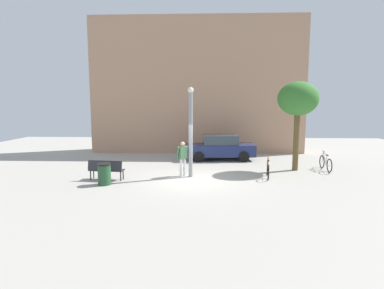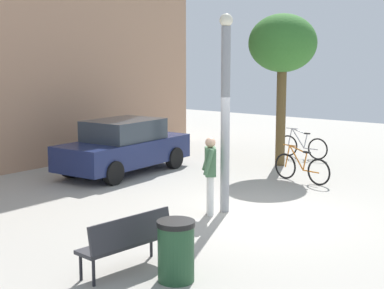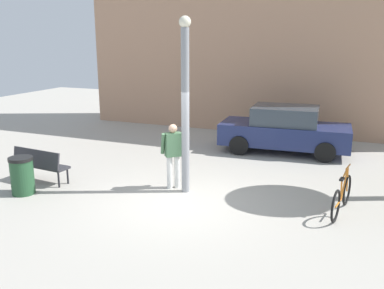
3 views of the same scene
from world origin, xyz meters
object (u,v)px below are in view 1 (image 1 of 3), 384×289
Objects in this scene: lamppost at (191,130)px; person_by_lamppost at (183,156)px; trash_bin at (104,174)px; park_bench at (106,168)px; plaza_tree at (298,100)px; parked_car_navy at (220,147)px; bicycle_orange at (268,169)px; bicycle_silver at (326,163)px.

person_by_lamppost is at bearing 163.59° from lamppost.
park_bench is at bearing 102.74° from trash_bin.
parked_car_navy is at bearing 142.00° from plaza_tree.
park_bench is 0.86m from trash_bin.
bicycle_orange is 5.06m from parked_car_navy.
lamppost is 5.15m from parked_car_navy.
park_bench is 0.91× the size of bicycle_orange.
park_bench is at bearing -168.00° from lamppost.
person_by_lamppost is 0.93× the size of bicycle_orange.
bicycle_silver is 0.42× the size of parked_car_navy.
lamppost is at bearing -16.41° from person_by_lamppost.
plaza_tree is at bearing 20.17° from trash_bin.
bicycle_silver is 11.20m from trash_bin.
bicycle_silver is 6.14m from parked_car_navy.
bicycle_silver is 3.73m from bicycle_orange.
bicycle_orange is at bearing 13.05° from trash_bin.
person_by_lamppost is at bearing 15.07° from park_bench.
person_by_lamppost is 6.60m from plaza_tree.
plaza_tree is 1.07× the size of parked_car_navy.
bicycle_silver reaches higher than park_bench.
bicycle_orange is (-1.74, -1.63, -3.28)m from plaza_tree.
person_by_lamppost is at bearing -167.63° from bicycle_silver.
bicycle_silver is at bearing -28.45° from parked_car_navy.
bicycle_orange is 0.42× the size of parked_car_navy.
trash_bin reaches higher than park_bench.
parked_car_navy is at bearing 66.12° from person_by_lamppost.
lamppost is 7.47m from bicycle_silver.
plaza_tree is at bearing 15.14° from person_by_lamppost.
plaza_tree is at bearing -178.19° from bicycle_silver.
person_by_lamppost reaches higher than park_bench.
lamppost is 2.36× the size of bicycle_orange.
bicycle_orange is at bearing -153.18° from bicycle_silver.
trash_bin is at bearing -159.83° from plaza_tree.
bicycle_silver is (7.02, 1.74, -1.87)m from lamppost.
parked_car_navy is (5.47, 5.47, 0.23)m from park_bench.
plaza_tree reaches higher than bicycle_orange.
person_by_lamppost is 4.11m from bicycle_orange.
parked_car_navy is (-2.06, 4.60, 0.39)m from bicycle_orange.
person_by_lamppost is 1.02× the size of park_bench.
parked_car_navy is (-5.39, 2.92, 0.39)m from bicycle_silver.
park_bench is 11.16m from bicycle_silver.
plaza_tree reaches higher than bicycle_silver.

